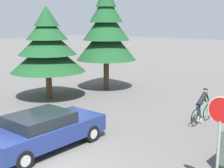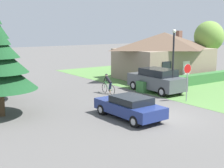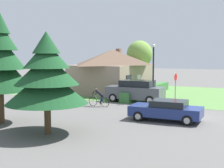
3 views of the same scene
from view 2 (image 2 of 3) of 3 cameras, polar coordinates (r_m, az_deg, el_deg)
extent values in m
plane|color=#5B5956|center=(18.41, 8.57, -5.98)|extent=(140.00, 140.00, 0.00)
cube|color=#568442|center=(29.70, 19.69, -0.26)|extent=(16.00, 36.00, 0.01)
cube|color=gray|center=(32.67, 9.42, 3.78)|extent=(9.15, 6.46, 3.02)
pyramid|color=brown|center=(32.50, 9.54, 7.87)|extent=(9.88, 6.98, 1.64)
cube|color=silver|center=(30.53, 13.37, 2.23)|extent=(0.90, 0.09, 2.00)
cube|color=black|center=(28.68, 9.97, 3.19)|extent=(1.10, 0.09, 0.90)
cube|color=brown|center=(34.79, 12.16, 8.86)|extent=(0.52, 0.52, 0.80)
cube|color=#387038|center=(29.08, 14.10, 0.70)|extent=(11.95, 0.90, 0.89)
cube|color=navy|center=(17.86, 3.13, -4.37)|extent=(2.01, 4.44, 0.62)
cube|color=black|center=(17.60, 3.56, -2.91)|extent=(1.72, 2.16, 0.40)
cylinder|color=black|center=(18.59, -1.84, -4.71)|extent=(0.27, 0.63, 0.62)
cylinder|color=#ADADB2|center=(18.59, -1.84, -4.71)|extent=(0.28, 0.37, 0.36)
cylinder|color=black|center=(19.57, 2.21, -3.95)|extent=(0.27, 0.63, 0.62)
cylinder|color=#ADADB2|center=(19.57, 2.21, -3.95)|extent=(0.28, 0.37, 0.36)
cylinder|color=black|center=(16.33, 4.21, -6.86)|extent=(0.27, 0.63, 0.62)
cylinder|color=#ADADB2|center=(16.33, 4.21, -6.86)|extent=(0.28, 0.37, 0.36)
cylinder|color=black|center=(17.43, 8.42, -5.83)|extent=(0.27, 0.63, 0.62)
cylinder|color=#ADADB2|center=(17.43, 8.42, -5.83)|extent=(0.28, 0.37, 0.36)
torus|color=black|center=(24.09, 0.01, -1.13)|extent=(0.06, 0.76, 0.76)
torus|color=black|center=(25.00, -1.37, -0.71)|extent=(0.06, 0.76, 0.76)
cylinder|color=#338C3F|center=(24.29, -0.34, -0.64)|extent=(0.04, 0.19, 0.59)
cylinder|color=#338C3F|center=(24.61, -0.86, -0.39)|extent=(0.06, 0.69, 0.70)
cylinder|color=#338C3F|center=(24.50, -0.76, 0.25)|extent=(0.06, 0.82, 0.13)
cylinder|color=#338C3F|center=(24.25, -0.21, -1.21)|extent=(0.05, 0.36, 0.16)
cylinder|color=#338C3F|center=(24.13, -0.11, -0.56)|extent=(0.04, 0.23, 0.46)
cylinder|color=#338C3F|center=(24.91, -1.32, -0.11)|extent=(0.04, 0.12, 0.55)
cylinder|color=black|center=(24.83, -1.27, 0.50)|extent=(0.44, 0.04, 0.02)
ellipsoid|color=black|center=(24.17, -0.24, 0.05)|extent=(0.09, 0.20, 0.05)
cylinder|color=#262D4C|center=(24.20, -0.23, -0.39)|extent=(0.12, 0.26, 0.49)
cylinder|color=#262D4C|center=(24.34, -0.45, -0.52)|extent=(0.12, 0.26, 0.64)
cylinder|color=tan|center=(24.33, -0.33, -1.24)|extent=(0.08, 0.08, 0.30)
cylinder|color=tan|center=(24.51, -0.45, -1.39)|extent=(0.17, 0.08, 0.21)
cylinder|color=black|center=(24.38, -0.64, 0.73)|extent=(0.24, 0.74, 0.60)
cylinder|color=black|center=(24.60, -0.96, 0.83)|extent=(0.08, 0.26, 0.36)
cylinder|color=black|center=(24.83, -1.33, 0.92)|extent=(0.08, 0.26, 0.36)
sphere|color=tan|center=(24.57, -1.02, 1.62)|extent=(0.19, 0.19, 0.19)
ellipsoid|color=black|center=(24.57, -1.02, 1.74)|extent=(0.22, 0.18, 0.12)
cube|color=#4C5156|center=(25.37, 8.06, 0.41)|extent=(2.05, 4.94, 1.04)
cube|color=black|center=(25.11, 8.42, 2.15)|extent=(1.79, 2.80, 0.56)
cylinder|color=black|center=(26.09, 4.07, -0.25)|extent=(0.27, 0.74, 0.74)
cylinder|color=#ADADB2|center=(26.09, 4.07, -0.25)|extent=(0.29, 0.43, 0.43)
cylinder|color=black|center=(27.26, 7.00, 0.16)|extent=(0.27, 0.74, 0.74)
cylinder|color=#ADADB2|center=(27.26, 7.00, 0.16)|extent=(0.29, 0.43, 0.43)
cylinder|color=black|center=(23.66, 9.24, -1.44)|extent=(0.27, 0.74, 0.74)
cylinder|color=#ADADB2|center=(23.66, 9.24, -1.44)|extent=(0.29, 0.43, 0.43)
cylinder|color=black|center=(24.94, 12.20, -0.94)|extent=(0.27, 0.74, 0.74)
cylinder|color=#ADADB2|center=(24.94, 12.20, -0.94)|extent=(0.29, 0.43, 0.43)
cylinder|color=gray|center=(22.42, 13.51, -0.55)|extent=(0.07, 0.07, 2.04)
cylinder|color=red|center=(22.22, 13.65, 2.73)|extent=(0.64, 0.07, 0.64)
cylinder|color=silver|center=(22.22, 13.65, 2.73)|extent=(0.68, 0.07, 0.68)
cylinder|color=black|center=(24.22, 11.09, 3.55)|extent=(0.14, 0.14, 4.73)
sphere|color=white|center=(24.07, 11.29, 9.46)|extent=(0.30, 0.30, 0.30)
cone|color=black|center=(24.06, 11.31, 9.82)|extent=(0.18, 0.18, 0.12)
cylinder|color=#4C3823|center=(19.29, -19.54, -3.26)|extent=(0.35, 0.35, 1.60)
cone|color=#194723|center=(18.99, -19.84, 1.69)|extent=(4.25, 4.25, 1.77)
cylinder|color=#4C3823|center=(36.56, 17.06, 3.96)|extent=(0.30, 0.30, 2.80)
ellipsoid|color=olive|center=(36.39, 17.29, 8.30)|extent=(3.22, 3.22, 3.38)
camera|label=1|loc=(20.80, 34.54, 6.60)|focal=50.00mm
camera|label=3|loc=(11.42, -78.71, -2.98)|focal=50.00mm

